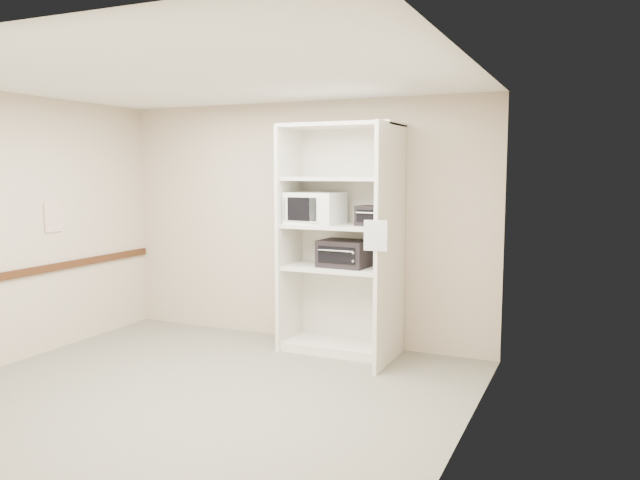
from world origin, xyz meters
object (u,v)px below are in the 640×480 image
at_px(microwave, 315,208).
at_px(toaster_oven_lower, 345,253).
at_px(shelving_unit, 345,247).
at_px(toaster_oven_upper, 375,216).

relative_size(microwave, toaster_oven_lower, 1.10).
bearing_deg(toaster_oven_lower, shelving_unit, -55.70).
xyz_separation_m(shelving_unit, toaster_oven_lower, (-0.01, 0.01, -0.07)).
bearing_deg(toaster_oven_lower, microwave, -165.48).
distance_m(shelving_unit, microwave, 0.52).
height_order(shelving_unit, toaster_oven_lower, shelving_unit).
relative_size(shelving_unit, toaster_oven_upper, 6.79).
height_order(microwave, toaster_oven_lower, microwave).
bearing_deg(microwave, toaster_oven_upper, 9.57).
bearing_deg(toaster_oven_upper, microwave, -169.46).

